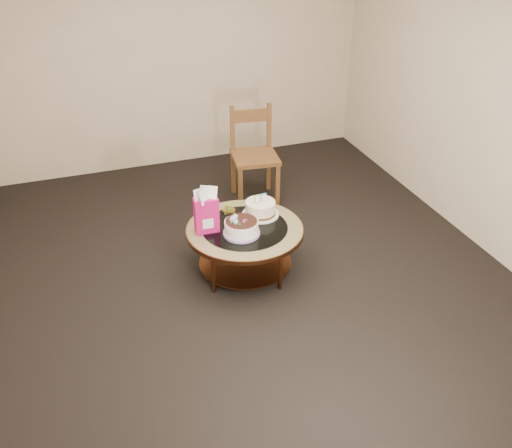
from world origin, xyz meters
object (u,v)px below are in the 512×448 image
object	(u,v)px
cream_cake	(260,209)
dining_chair	(254,155)
decorated_cake	(241,228)
coffee_table	(245,235)
gift_bag	(206,210)

from	to	relation	value
cream_cake	dining_chair	size ratio (longest dim) A/B	0.33
decorated_cake	cream_cake	size ratio (longest dim) A/B	0.94
coffee_table	cream_cake	xyz separation A→B (m)	(0.20, 0.15, 0.14)
coffee_table	cream_cake	bearing A→B (deg)	37.72
coffee_table	decorated_cake	distance (m)	0.18
gift_bag	dining_chair	size ratio (longest dim) A/B	0.40
coffee_table	dining_chair	world-z (taller)	dining_chair
gift_bag	dining_chair	xyz separation A→B (m)	(0.85, 1.24, -0.15)
decorated_cake	coffee_table	bearing A→B (deg)	56.61
gift_bag	dining_chair	world-z (taller)	dining_chair
coffee_table	dining_chair	xyz separation A→B (m)	(0.54, 1.29, 0.13)
coffee_table	gift_bag	bearing A→B (deg)	170.53
dining_chair	decorated_cake	bearing A→B (deg)	-106.49
decorated_cake	gift_bag	distance (m)	0.33
decorated_cake	cream_cake	bearing A→B (deg)	43.63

